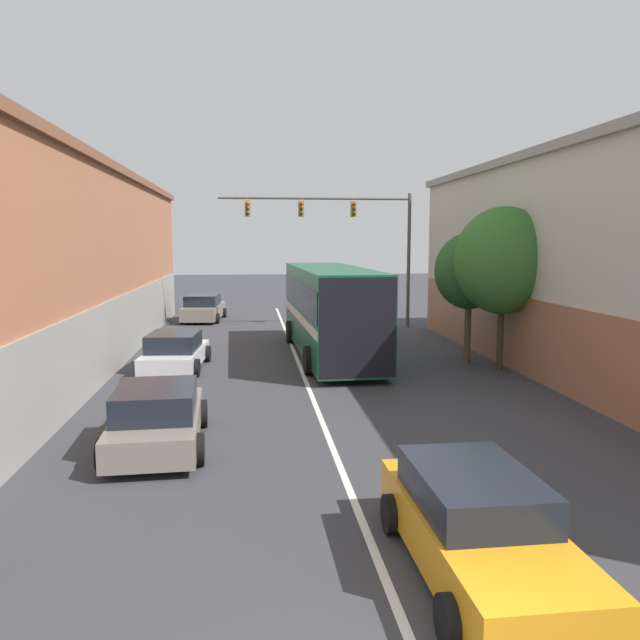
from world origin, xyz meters
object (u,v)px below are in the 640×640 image
at_px(traffic_signal_gantry, 347,227).
at_px(street_tree_far, 503,261).
at_px(hatchback_foreground, 477,527).
at_px(parked_car_left_mid, 175,352).
at_px(bus, 330,307).
at_px(parked_car_left_far, 157,418).
at_px(street_tree_near, 469,272).
at_px(parked_car_left_near, 203,308).

distance_m(traffic_signal_gantry, street_tree_far, 11.83).
distance_m(hatchback_foreground, traffic_signal_gantry, 24.62).
relative_size(hatchback_foreground, traffic_signal_gantry, 0.46).
relative_size(parked_car_left_mid, traffic_signal_gantry, 0.44).
height_order(bus, parked_car_left_mid, bus).
bearing_deg(parked_car_left_far, parked_car_left_mid, 1.55).
bearing_deg(street_tree_near, parked_car_left_far, -139.88).
bearing_deg(hatchback_foreground, parked_car_left_mid, 20.85).
bearing_deg(parked_car_left_near, street_tree_far, -137.45).
distance_m(street_tree_near, street_tree_far, 1.68).
height_order(parked_car_left_near, street_tree_near, street_tree_near).
bearing_deg(traffic_signal_gantry, street_tree_near, -72.53).
bearing_deg(street_tree_far, parked_car_left_near, 126.84).
distance_m(bus, parked_car_left_near, 13.13).
relative_size(traffic_signal_gantry, street_tree_near, 2.04).
relative_size(parked_car_left_far, street_tree_near, 0.91).
xyz_separation_m(parked_car_left_near, traffic_signal_gantry, (7.66, -4.02, 4.54)).
xyz_separation_m(bus, parked_car_left_mid, (-5.81, -1.98, -1.33)).
bearing_deg(parked_car_left_near, parked_car_left_mid, -174.35).
distance_m(parked_car_left_near, street_tree_near, 17.59).
bearing_deg(parked_car_left_near, bus, -147.95).
height_order(traffic_signal_gantry, street_tree_near, traffic_signal_gantry).
bearing_deg(hatchback_foreground, bus, -1.09).
height_order(parked_car_left_near, street_tree_far, street_tree_far).
bearing_deg(parked_car_left_near, street_tree_near, -136.27).
relative_size(parked_car_left_near, parked_car_left_far, 1.06).
height_order(bus, hatchback_foreground, bus).
relative_size(bus, traffic_signal_gantry, 1.11).
relative_size(bus, parked_car_left_mid, 2.52).
xyz_separation_m(hatchback_foreground, street_tree_near, (5.00, 14.43, 2.75)).
height_order(bus, street_tree_far, street_tree_far).
distance_m(parked_car_left_near, parked_car_left_mid, 13.69).
relative_size(hatchback_foreground, street_tree_near, 0.93).
relative_size(parked_car_left_near, traffic_signal_gantry, 0.47).
distance_m(bus, traffic_signal_gantry, 8.57).
relative_size(bus, parked_car_left_far, 2.49).
relative_size(parked_car_left_far, traffic_signal_gantry, 0.45).
bearing_deg(parked_car_left_mid, street_tree_near, -85.63).
xyz_separation_m(street_tree_near, street_tree_far, (0.66, -1.48, 0.44)).
xyz_separation_m(traffic_signal_gantry, street_tree_near, (3.05, -9.68, -1.82)).
xyz_separation_m(parked_car_left_far, street_tree_near, (10.12, 8.53, 2.75)).
bearing_deg(parked_car_left_far, hatchback_foreground, -141.50).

